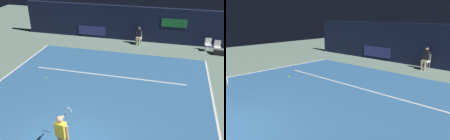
# 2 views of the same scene
# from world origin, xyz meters

# --- Properties ---
(ground_plane) EXTENTS (33.36, 33.36, 0.00)m
(ground_plane) POSITION_xyz_m (0.00, 4.32, 0.00)
(ground_plane) COLOR slate
(court_surface) EXTENTS (11.15, 10.64, 0.01)m
(court_surface) POSITION_xyz_m (0.00, 4.32, 0.01)
(court_surface) COLOR #336699
(court_surface) RESTS_ON ground
(line_sideline_right) EXTENTS (0.10, 10.64, 0.01)m
(line_sideline_right) POSITION_xyz_m (-5.52, 4.32, 0.01)
(line_sideline_right) COLOR white
(line_sideline_right) RESTS_ON court_surface
(line_service) EXTENTS (8.70, 0.10, 0.01)m
(line_service) POSITION_xyz_m (0.00, 6.18, 0.01)
(line_service) COLOR white
(line_service) RESTS_ON court_surface
(back_wall) EXTENTS (16.65, 0.33, 2.60)m
(back_wall) POSITION_xyz_m (-0.00, 12.33, 1.30)
(back_wall) COLOR #141933
(back_wall) RESTS_ON ground
(line_judge_on_chair) EXTENTS (0.45, 0.54, 1.32)m
(line_judge_on_chair) POSITION_xyz_m (0.90, 11.59, 0.69)
(line_judge_on_chair) COLOR white
(line_judge_on_chair) RESTS_ON ground
(tennis_ball) EXTENTS (0.07, 0.07, 0.07)m
(tennis_ball) POSITION_xyz_m (-3.25, 5.05, 0.05)
(tennis_ball) COLOR #CCE033
(tennis_ball) RESTS_ON court_surface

